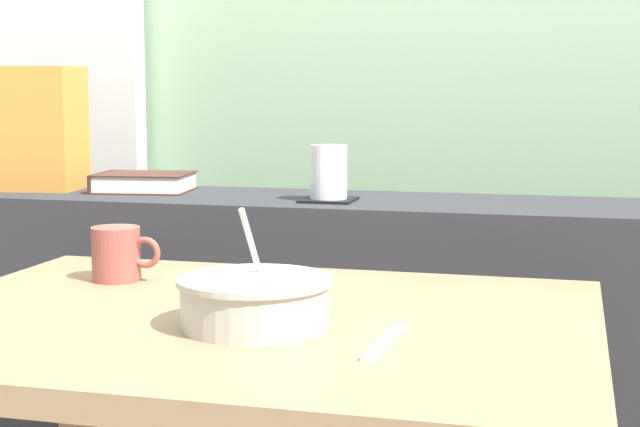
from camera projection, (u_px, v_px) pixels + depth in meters
name	position (u px, v px, depth m)	size (l,w,h in m)	color
dark_console_ledge	(311.00, 394.00, 1.96)	(2.80, 0.32, 0.80)	#2D2D33
breakfast_table	(246.00, 406.00, 1.31)	(0.93, 0.70, 0.72)	#826849
coaster_square	(328.00, 200.00, 1.85)	(0.10, 0.10, 0.01)	black
juice_glass	(328.00, 175.00, 1.85)	(0.07, 0.07, 0.10)	white
closed_book	(143.00, 182.00, 2.03)	(0.21, 0.17, 0.04)	#47231E
throw_pillow	(5.00, 128.00, 2.06)	(0.32, 0.14, 0.26)	#D18938
soup_bowl	(255.00, 302.00, 1.22)	(0.20, 0.20, 0.15)	#BCB7A8
fork_utensil	(385.00, 340.00, 1.15)	(0.02, 0.17, 0.01)	silver
ceramic_mug	(117.00, 254.00, 1.51)	(0.11, 0.08, 0.08)	#9E4C42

